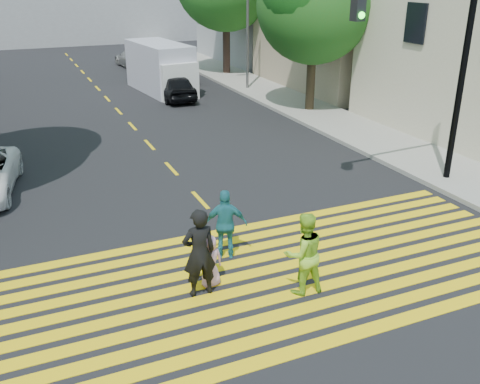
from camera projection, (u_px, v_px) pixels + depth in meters
ground at (298, 307)px, 10.90m from camera, size 120.00×120.00×0.00m
sidewalk_right at (301, 107)px, 26.71m from camera, size 3.00×60.00×0.15m
crosswalk at (271, 276)px, 11.98m from camera, size 13.40×5.30×0.01m
lane_line at (102, 93)px, 29.98m from camera, size 0.12×34.40×0.01m
pedestrian_man at (199, 253)px, 10.98m from camera, size 0.72×0.47×1.96m
pedestrian_woman at (304, 254)px, 11.09m from camera, size 0.92×0.73×1.82m
pedestrian_child at (210, 261)px, 11.44m from camera, size 0.61×0.42×1.19m
pedestrian_extra at (226, 224)px, 12.49m from camera, size 1.09×0.75×1.71m
dark_car_near at (175, 87)px, 28.29m from camera, size 1.77×4.06×1.36m
silver_car at (133, 58)px, 37.95m from camera, size 2.11×4.44×1.25m
dark_car_parked at (176, 71)px, 33.04m from camera, size 1.67×4.07×1.31m
white_van at (162, 69)px, 29.87m from camera, size 2.72×5.88×2.68m
traffic_signal at (437, 49)px, 15.28m from camera, size 4.50×0.65×6.61m
street_lamp at (245, 5)px, 28.93m from camera, size 1.83×0.21×8.12m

